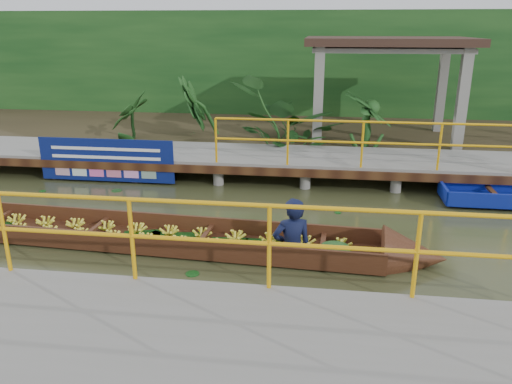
# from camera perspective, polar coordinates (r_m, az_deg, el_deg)

# --- Properties ---
(ground) EXTENTS (80.00, 80.00, 0.00)m
(ground) POSITION_cam_1_polar(r_m,az_deg,el_deg) (8.94, -1.54, -4.61)
(ground) COLOR #2A3018
(ground) RESTS_ON ground
(land_strip) EXTENTS (30.00, 8.00, 0.45)m
(land_strip) POSITION_cam_1_polar(r_m,az_deg,el_deg) (16.01, 2.74, 6.67)
(land_strip) COLOR #2E2517
(land_strip) RESTS_ON ground
(far_dock) EXTENTS (16.00, 2.06, 1.66)m
(far_dock) POSITION_cam_1_polar(r_m,az_deg,el_deg) (12.00, 1.13, 3.88)
(far_dock) COLOR slate
(far_dock) RESTS_ON ground
(near_dock) EXTENTS (18.00, 2.40, 1.73)m
(near_dock) POSITION_cam_1_polar(r_m,az_deg,el_deg) (5.07, 2.33, -20.76)
(near_dock) COLOR slate
(near_dock) RESTS_ON ground
(pavilion) EXTENTS (4.40, 3.00, 3.00)m
(pavilion) POSITION_cam_1_polar(r_m,az_deg,el_deg) (14.52, 14.77, 15.21)
(pavilion) COLOR slate
(pavilion) RESTS_ON ground
(foliage_backdrop) EXTENTS (30.00, 0.80, 4.00)m
(foliage_backdrop) POSITION_cam_1_polar(r_m,az_deg,el_deg) (18.22, 3.54, 13.74)
(foliage_backdrop) COLOR #133B15
(foliage_backdrop) RESTS_ON ground
(vendor_boat) EXTENTS (9.64, 1.44, 2.18)m
(vendor_boat) POSITION_cam_1_polar(r_m,az_deg,el_deg) (8.45, -9.77, -4.47)
(vendor_boat) COLOR #3A1D0F
(vendor_boat) RESTS_ON ground
(blue_banner) EXTENTS (3.22, 0.04, 1.01)m
(blue_banner) POSITION_cam_1_polar(r_m,az_deg,el_deg) (12.04, -16.74, 3.53)
(blue_banner) COLOR navy
(blue_banner) RESTS_ON ground
(tropical_plants) EXTENTS (14.36, 1.36, 1.70)m
(tropical_plants) POSITION_cam_1_polar(r_m,az_deg,el_deg) (13.62, 11.55, 8.81)
(tropical_plants) COLOR #133B15
(tropical_plants) RESTS_ON ground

